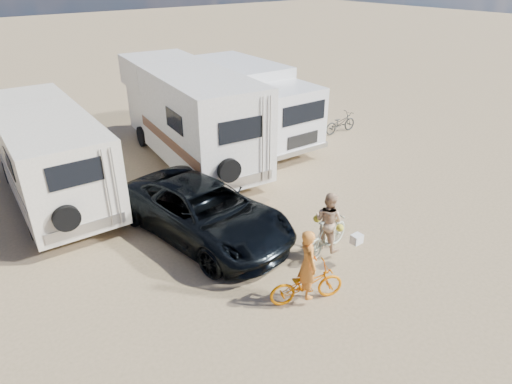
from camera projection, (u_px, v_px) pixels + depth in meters
ground at (303, 239)px, 12.47m from camera, size 140.00×140.00×0.00m
rv_main at (189, 116)px, 16.72m from camera, size 3.64×8.41×3.56m
rv_left at (49, 157)px, 14.03m from camera, size 2.82×7.43×2.91m
box_truck at (251, 104)px, 18.81m from camera, size 2.91×6.98×3.22m
dark_suv at (205, 211)px, 12.32m from camera, size 3.38×5.88×1.54m
bike_man at (307, 284)px, 9.99m from camera, size 1.85×1.21×0.92m
bike_woman at (327, 235)px, 11.64m from camera, size 1.89×0.87×1.10m
rider_man at (307, 270)px, 9.81m from camera, size 0.61×0.73×1.70m
rider_woman at (328, 227)px, 11.52m from camera, size 0.76×0.90×1.62m
bike_parked at (340, 123)px, 20.15m from camera, size 1.79×0.68×0.93m
cooler at (200, 202)px, 13.95m from camera, size 0.64×0.52×0.46m
crate at (259, 206)px, 13.79m from camera, size 0.59×0.59×0.39m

